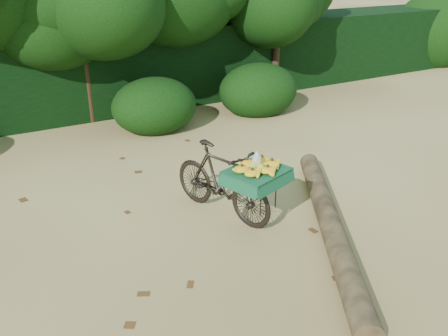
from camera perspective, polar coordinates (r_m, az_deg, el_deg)
ground at (r=5.78m, az=-6.00°, el=-10.32°), size 80.00×80.00×0.00m
vendor_bicycle at (r=6.33m, az=-0.14°, el=-1.49°), size 1.11×1.85×1.02m
fallen_log at (r=6.23m, az=12.64°, el=-6.52°), size 2.30×3.56×0.29m
hedge_backdrop at (r=11.13m, az=-19.73°, el=10.46°), size 26.00×1.80×1.80m
tree_row at (r=10.07m, az=-23.43°, el=15.02°), size 14.50×2.00×4.00m
bush_clumps at (r=9.45m, az=-14.01°, el=6.07°), size 8.80×1.70×0.90m
leaf_litter at (r=6.29m, az=-8.42°, el=-7.31°), size 7.00×7.30×0.01m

